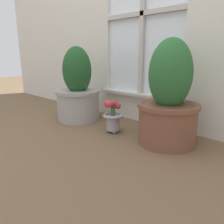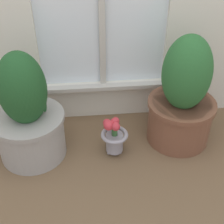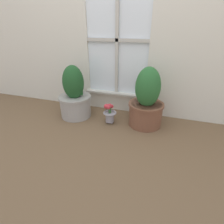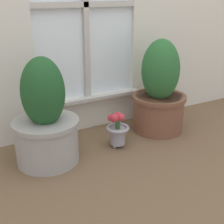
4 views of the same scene
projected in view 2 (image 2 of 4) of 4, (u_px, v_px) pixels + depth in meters
ground_plane at (112, 175)px, 1.67m from camera, size 10.00×10.00×0.00m
potted_plant_left at (28, 117)px, 1.66m from camera, size 0.39×0.39×0.63m
potted_plant_right at (183, 100)px, 1.75m from camera, size 0.39×0.39×0.66m
flower_vase at (114, 136)px, 1.74m from camera, size 0.15×0.15×0.24m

